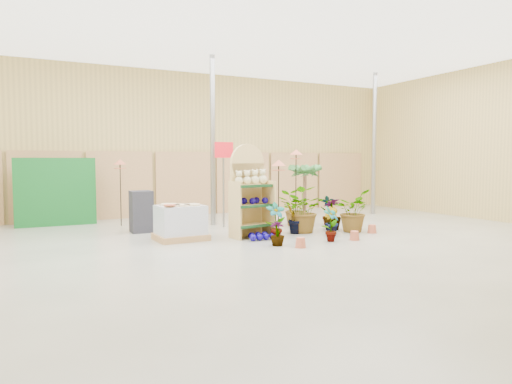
# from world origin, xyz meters

# --- Properties ---
(room) EXTENTS (15.20, 12.10, 4.70)m
(room) POSITION_xyz_m (0.00, 0.91, 2.21)
(room) COLOR gray
(room) RESTS_ON ground
(display_shelf) EXTENTS (0.95, 0.68, 2.11)m
(display_shelf) POSITION_xyz_m (0.04, 1.33, 0.96)
(display_shelf) COLOR tan
(display_shelf) RESTS_ON ground
(teddy_bears) EXTENTS (0.78, 0.21, 0.33)m
(teddy_bears) POSITION_xyz_m (0.07, 1.23, 1.33)
(teddy_bears) COLOR beige
(teddy_bears) RESTS_ON display_shelf
(gazing_balls_shelf) EXTENTS (0.77, 0.26, 0.15)m
(gazing_balls_shelf) POSITION_xyz_m (0.04, 1.20, 0.83)
(gazing_balls_shelf) COLOR #0D0576
(gazing_balls_shelf) RESTS_ON display_shelf
(gazing_balls_floor) EXTENTS (0.63, 0.39, 0.15)m
(gazing_balls_floor) POSITION_xyz_m (0.10, 0.86, 0.07)
(gazing_balls_floor) COLOR #0D0576
(gazing_balls_floor) RESTS_ON ground
(pallet_stack) EXTENTS (1.11, 0.94, 0.79)m
(pallet_stack) POSITION_xyz_m (-1.48, 1.61, 0.38)
(pallet_stack) COLOR #A3774B
(pallet_stack) RESTS_ON ground
(charcoal_planters) EXTENTS (0.50, 0.50, 1.00)m
(charcoal_planters) POSITION_xyz_m (-2.01, 3.07, 0.50)
(charcoal_planters) COLOR black
(charcoal_planters) RESTS_ON ground
(trellis_stock) EXTENTS (2.00, 0.30, 1.80)m
(trellis_stock) POSITION_xyz_m (-3.80, 5.20, 0.90)
(trellis_stock) COLOR #0E561D
(trellis_stock) RESTS_ON ground
(offer_sign) EXTENTS (0.50, 0.08, 2.20)m
(offer_sign) POSITION_xyz_m (0.10, 2.98, 1.57)
(offer_sign) COLOR gray
(offer_sign) RESTS_ON ground
(bird_table_front) EXTENTS (0.34, 0.34, 1.75)m
(bird_table_front) POSITION_xyz_m (0.78, 1.28, 1.62)
(bird_table_front) COLOR black
(bird_table_front) RESTS_ON ground
(bird_table_right) EXTENTS (0.34, 0.34, 2.01)m
(bird_table_right) POSITION_xyz_m (1.70, 2.03, 1.87)
(bird_table_right) COLOR black
(bird_table_right) RESTS_ON ground
(bird_table_back) EXTENTS (0.34, 0.34, 1.76)m
(bird_table_back) POSITION_xyz_m (-2.27, 4.37, 1.63)
(bird_table_back) COLOR black
(bird_table_back) RESTS_ON ground
(palm) EXTENTS (0.70, 0.70, 1.72)m
(palm) POSITION_xyz_m (2.29, 2.54, 1.46)
(palm) COLOR brown
(palm) RESTS_ON ground
(potted_plant_0) EXTENTS (0.48, 0.37, 0.82)m
(potted_plant_0) POSITION_xyz_m (0.41, 0.74, 0.41)
(potted_plant_0) COLOR #2B652B
(potted_plant_0) RESTS_ON ground
(potted_plant_1) EXTENTS (0.50, 0.47, 0.71)m
(potted_plant_1) POSITION_xyz_m (1.16, 1.22, 0.36)
(potted_plant_1) COLOR #2B652B
(potted_plant_1) RESTS_ON ground
(potted_plant_2) EXTENTS (1.09, 1.18, 1.09)m
(potted_plant_2) POSITION_xyz_m (1.42, 1.31, 0.55)
(potted_plant_2) COLOR #2B652B
(potted_plant_2) RESTS_ON ground
(potted_plant_3) EXTENTS (0.48, 0.48, 0.79)m
(potted_plant_3) POSITION_xyz_m (2.34, 1.33, 0.39)
(potted_plant_3) COLOR #2B652B
(potted_plant_3) RESTS_ON ground
(potted_plant_4) EXTENTS (0.50, 0.50, 0.80)m
(potted_plant_4) POSITION_xyz_m (2.75, 2.10, 0.40)
(potted_plant_4) COLOR #2B652B
(potted_plant_4) RESTS_ON ground
(potted_plant_5) EXTENTS (0.39, 0.37, 0.55)m
(potted_plant_5) POSITION_xyz_m (0.60, 1.96, 0.27)
(potted_plant_5) COLOR #2B652B
(potted_plant_5) RESTS_ON ground
(potted_plant_6) EXTENTS (1.10, 1.07, 0.93)m
(potted_plant_6) POSITION_xyz_m (1.82, 2.32, 0.47)
(potted_plant_6) COLOR #2B652B
(potted_plant_6) RESTS_ON ground
(potted_plant_7) EXTENTS (0.38, 0.38, 0.51)m
(potted_plant_7) POSITION_xyz_m (0.08, 0.07, 0.25)
(potted_plant_7) COLOR #2B652B
(potted_plant_7) RESTS_ON ground
(potted_plant_8) EXTENTS (0.47, 0.39, 0.76)m
(potted_plant_8) POSITION_xyz_m (1.33, -0.01, 0.38)
(potted_plant_8) COLOR #2B652B
(potted_plant_8) RESTS_ON ground
(potted_plant_9) EXTENTS (0.30, 0.37, 0.66)m
(potted_plant_9) POSITION_xyz_m (1.78, 0.60, 0.33)
(potted_plant_9) COLOR #2B652B
(potted_plant_9) RESTS_ON ground
(potted_plant_10) EXTENTS (1.22, 1.21, 1.02)m
(potted_plant_10) POSITION_xyz_m (2.60, 0.89, 0.51)
(potted_plant_10) COLOR #2B652B
(potted_plant_10) RESTS_ON ground
(potted_plant_11) EXTENTS (0.50, 0.50, 0.64)m
(potted_plant_11) POSITION_xyz_m (1.07, 2.40, 0.32)
(potted_plant_11) COLOR #2B652B
(potted_plant_11) RESTS_ON ground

